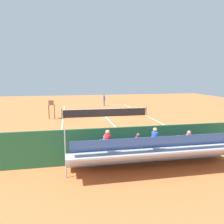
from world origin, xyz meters
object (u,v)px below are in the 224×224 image
umpire_chair (51,108)px  bleacher_stand (153,152)px  courtside_bench (175,144)px  tennis_net (106,112)px  tennis_ball_near (93,109)px  tennis_racket (102,106)px  tennis_player (104,100)px  equipment_bag (154,152)px

umpire_chair → bleacher_stand: bearing=112.3°
bleacher_stand → courtside_bench: size_ratio=5.03×
bleacher_stand → umpire_chair: bleacher_stand is taller
tennis_net → tennis_ball_near: size_ratio=156.06×
bleacher_stand → courtside_bench: bleacher_stand is taller
umpire_chair → tennis_racket: umpire_chair is taller
tennis_player → tennis_net: bearing=81.9°
tennis_net → bleacher_stand: 15.34m
tennis_player → tennis_racket: tennis_player is taller
courtside_bench → tennis_player: size_ratio=0.93×
umpire_chair → courtside_bench: (-8.44, 12.94, -0.76)m
bleacher_stand → equipment_bag: bearing=-112.5°
tennis_net → courtside_bench: bearing=99.6°
bleacher_stand → tennis_racket: bearing=-92.3°
bleacher_stand → tennis_player: (-1.40, -24.85, 0.07)m
umpire_chair → courtside_bench: bearing=123.1°
equipment_bag → tennis_player: 22.93m
tennis_net → equipment_bag: 13.43m
tennis_net → courtside_bench: 13.46m
equipment_bag → tennis_racket: bearing=-90.4°
bleacher_stand → equipment_bag: bleacher_stand is taller
tennis_racket → tennis_ball_near: (1.69, 2.77, 0.02)m
umpire_chair → tennis_racket: bearing=-127.2°
tennis_net → courtside_bench: size_ratio=5.72×
tennis_net → umpire_chair: bearing=3.1°
courtside_bench → tennis_ball_near: size_ratio=27.27×
tennis_net → bleacher_stand: (0.05, 15.34, 0.45)m
umpire_chair → tennis_ball_near: 8.66m
courtside_bench → tennis_net: bearing=-80.4°
tennis_racket → tennis_player: bearing=-132.6°
bleacher_stand → tennis_ball_near: 21.65m
tennis_ball_near → bleacher_stand: bearing=91.9°
umpire_chair → equipment_bag: umpire_chair is taller
bleacher_stand → equipment_bag: (-0.80, -1.94, -0.77)m
equipment_bag → bleacher_stand: bearing=67.5°
bleacher_stand → tennis_net: bearing=-90.2°
courtside_bench → tennis_player: tennis_player is taller
courtside_bench → tennis_ball_near: courtside_bench is taller
tennis_racket → tennis_ball_near: bearing=58.7°
tennis_net → tennis_ball_near: 6.34m
equipment_bag → tennis_player: bearing=-91.5°
courtside_bench → tennis_racket: bearing=-86.6°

